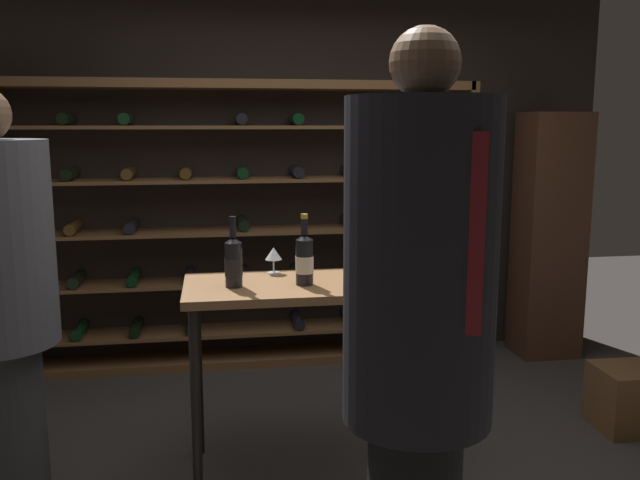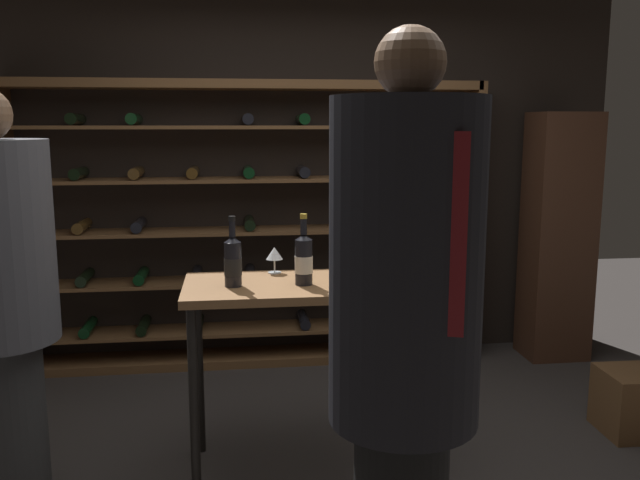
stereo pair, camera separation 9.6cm
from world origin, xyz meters
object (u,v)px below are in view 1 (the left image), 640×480
wine_crate (638,398)px  wine_bottle_gold_foil (366,262)px  person_host_in_suit (418,340)px  wine_bottle_black_capsule (234,262)px  wine_rack (243,228)px  wine_glass_stemmed_center (274,255)px  display_cabinet (549,236)px  tasting_table (303,307)px  wine_bottle_amber_reserve (304,259)px

wine_crate → wine_bottle_gold_foil: 1.91m
person_host_in_suit → wine_bottle_black_capsule: (-0.49, 1.29, -0.02)m
wine_rack → wine_bottle_gold_foil: size_ratio=9.73×
wine_rack → wine_glass_stemmed_center: 1.35m
wine_rack → display_cabinet: bearing=-3.8°
wine_bottle_gold_foil → person_host_in_suit: bearing=-95.7°
tasting_table → wine_bottle_black_capsule: size_ratio=3.41×
tasting_table → wine_bottle_black_capsule: (-0.33, -0.04, 0.24)m
wine_rack → wine_bottle_amber_reserve: wine_rack is taller
wine_bottle_amber_reserve → wine_bottle_gold_foil: 0.30m
display_cabinet → wine_glass_stemmed_center: size_ratio=13.33×
wine_bottle_gold_foil → wine_glass_stemmed_center: 0.55m
tasting_table → wine_bottle_amber_reserve: size_ratio=3.35×
wine_crate → tasting_table: bearing=-175.6°
wine_bottle_black_capsule → wine_bottle_amber_reserve: bearing=-1.3°
wine_bottle_black_capsule → wine_glass_stemmed_center: 0.33m
wine_crate → wine_bottle_black_capsule: wine_bottle_black_capsule is taller
tasting_table → person_host_in_suit: (0.16, -1.32, 0.26)m
wine_rack → display_cabinet: 2.23m
display_cabinet → wine_bottle_amber_reserve: 2.49m
wine_crate → wine_bottle_gold_foil: size_ratio=1.42×
person_host_in_suit → wine_glass_stemmed_center: 1.57m
wine_bottle_black_capsule → wine_bottle_amber_reserve: wine_bottle_amber_reserve is taller
tasting_table → wine_bottle_amber_reserve: (0.00, -0.04, 0.24)m
wine_crate → wine_bottle_black_capsule: (-2.26, -0.18, 0.89)m
wine_rack → wine_crate: size_ratio=6.85×
wine_rack → display_cabinet: size_ratio=1.84×
display_cabinet → wine_glass_stemmed_center: display_cabinet is taller
wine_crate → wine_rack: bearing=146.4°
wine_bottle_amber_reserve → wine_glass_stemmed_center: (-0.12, 0.27, -0.03)m
wine_bottle_amber_reserve → wine_glass_stemmed_center: size_ratio=2.51×
wine_crate → display_cabinet: size_ratio=0.27×
wine_rack → display_cabinet: (2.22, -0.15, -0.09)m
wine_bottle_gold_foil → wine_glass_stemmed_center: (-0.39, 0.38, -0.03)m
wine_rack → wine_bottle_gold_foil: (0.49, -1.73, 0.10)m
wine_crate → wine_bottle_amber_reserve: bearing=-174.3°
display_cabinet → wine_bottle_black_capsule: 2.76m
wine_bottle_black_capsule → wine_bottle_gold_foil: bearing=-11.8°
tasting_table → wine_glass_stemmed_center: (-0.12, 0.22, 0.22)m
tasting_table → wine_rack: bearing=97.8°
wine_rack → wine_bottle_black_capsule: wine_rack is taller
wine_bottle_gold_foil → tasting_table: bearing=149.2°
wine_crate → wine_glass_stemmed_center: (-2.05, 0.07, 0.87)m
wine_rack → wine_bottle_black_capsule: size_ratio=9.94×
display_cabinet → wine_crate: bearing=-93.6°
tasting_table → wine_bottle_amber_reserve: 0.25m
wine_bottle_gold_foil → wine_rack: bearing=105.7°
tasting_table → wine_bottle_amber_reserve: wine_bottle_amber_reserve is taller
wine_rack → person_host_in_suit: size_ratio=1.68×
wine_bottle_black_capsule → wine_bottle_gold_foil: wine_bottle_gold_foil is taller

